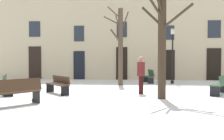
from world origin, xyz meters
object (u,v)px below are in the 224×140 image
at_px(tree_foreground, 163,35).
at_px(bench_near_center_tree, 221,84).
at_px(tree_left_of_center, 120,45).
at_px(bench_back_to_back_right, 8,84).
at_px(person_near_bench, 141,73).
at_px(bench_near_lamp, 58,84).
at_px(bench_facing_shops, 149,76).
at_px(streetlamp, 173,50).
at_px(bench_far_corner, 17,92).

relative_size(tree_foreground, bench_near_center_tree, 2.75).
xyz_separation_m(tree_left_of_center, bench_near_center_tree, (4.98, -4.25, -2.10)).
xyz_separation_m(tree_left_of_center, bench_back_to_back_right, (-4.83, -5.28, -2.09)).
height_order(bench_back_to_back_right, person_near_bench, person_near_bench).
bearing_deg(bench_back_to_back_right, person_near_bench, -104.15).
distance_m(bench_near_lamp, bench_facing_shops, 8.03).
distance_m(streetlamp, bench_facing_shops, 2.44).
relative_size(bench_near_lamp, bench_near_center_tree, 0.91).
bearing_deg(bench_facing_shops, bench_far_corner, -36.93).
bearing_deg(bench_near_lamp, streetlamp, 94.83).
height_order(tree_foreground, person_near_bench, tree_foreground).
bearing_deg(bench_facing_shops, tree_left_of_center, -55.12).
distance_m(tree_foreground, bench_back_to_back_right, 7.37).
bearing_deg(bench_near_center_tree, bench_back_to_back_right, -55.41).
relative_size(bench_near_lamp, bench_back_to_back_right, 1.02).
xyz_separation_m(bench_near_lamp, person_near_bench, (3.92, 0.24, 0.54)).
distance_m(tree_foreground, bench_near_lamp, 5.44).
relative_size(tree_foreground, streetlamp, 1.39).
relative_size(bench_far_corner, bench_near_center_tree, 0.89).
height_order(bench_far_corner, bench_near_lamp, bench_far_corner).
xyz_separation_m(bench_facing_shops, bench_back_to_back_right, (-6.73, -7.23, 0.02)).
bearing_deg(tree_foreground, streetlamp, 80.34).
bearing_deg(tree_foreground, bench_near_center_tree, 30.69).
height_order(streetlamp, bench_facing_shops, streetlamp).
bearing_deg(bench_far_corner, person_near_bench, 166.77).
bearing_deg(person_near_bench, tree_foreground, 56.66).
bearing_deg(bench_near_center_tree, bench_facing_shops, -124.95).
relative_size(streetlamp, bench_facing_shops, 2.22).
bearing_deg(bench_facing_shops, bench_back_to_back_right, -53.75).
xyz_separation_m(tree_left_of_center, bench_facing_shops, (1.90, 1.95, -2.10)).
distance_m(bench_facing_shops, bench_near_center_tree, 6.92).
bearing_deg(bench_far_corner, bench_near_center_tree, 152.10).
relative_size(bench_far_corner, bench_near_lamp, 0.98).
bearing_deg(tree_foreground, bench_near_lamp, 165.53).
bearing_deg(person_near_bench, tree_left_of_center, -138.33).
height_order(streetlamp, bench_near_lamp, streetlamp).
height_order(bench_far_corner, bench_near_center_tree, bench_far_corner).
xyz_separation_m(bench_near_center_tree, bench_back_to_back_right, (-9.82, -1.03, 0.01)).
relative_size(tree_foreground, bench_facing_shops, 3.08).
distance_m(tree_left_of_center, tree_foreground, 6.31).
height_order(tree_left_of_center, tree_foreground, tree_foreground).
bearing_deg(bench_near_center_tree, streetlamp, -136.04).
bearing_deg(bench_near_lamp, tree_foreground, 35.23).
bearing_deg(tree_left_of_center, bench_near_center_tree, -40.48).
relative_size(tree_left_of_center, streetlamp, 1.30).
height_order(bench_facing_shops, bench_near_center_tree, bench_facing_shops).
relative_size(tree_left_of_center, tree_foreground, 0.94).
distance_m(bench_far_corner, bench_near_lamp, 3.52).
bearing_deg(bench_back_to_back_right, bench_far_corner, -170.57).
bearing_deg(streetlamp, bench_near_lamp, -134.88).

